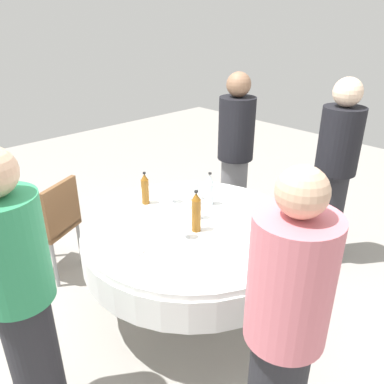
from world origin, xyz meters
The scene contains 19 objects.
ground_plane centered at (0.00, 0.00, 0.00)m, with size 10.00×10.00×0.00m, color gray.
dining_table centered at (0.00, 0.00, 0.60)m, with size 1.55×1.55×0.74m.
bottle_clear_far centered at (-0.13, 0.31, 0.86)m, with size 0.07×0.07×0.26m.
bottle_amber_near centered at (-0.48, -0.04, 0.86)m, with size 0.06×0.06×0.26m.
bottle_amber_front centered at (0.08, -0.04, 0.88)m, with size 0.06×0.06×0.30m.
wine_glass_inner centered at (-0.27, 0.29, 0.85)m, with size 0.07×0.07×0.15m.
wine_glass_left centered at (0.10, -0.16, 0.84)m, with size 0.07×0.07×0.15m.
wine_glass_right centered at (-0.36, 0.12, 0.84)m, with size 0.06×0.06×0.15m.
wine_glass_south centered at (-0.18, 0.15, 0.85)m, with size 0.06×0.06×0.15m.
wine_glass_rear centered at (-0.03, 0.09, 0.84)m, with size 0.07×0.07×0.14m.
plate_rear centered at (0.53, 0.12, 0.75)m, with size 0.23×0.23×0.04m.
plate_north centered at (-0.05, -0.51, 0.75)m, with size 0.23×0.23×0.02m.
plate_east centered at (-0.34, -0.43, 0.75)m, with size 0.23×0.23×0.02m.
spoon_near centered at (0.06, 0.30, 0.74)m, with size 0.18×0.02×0.01m, color silver.
person_far centered at (-0.54, 1.09, 0.85)m, with size 0.34×0.34×1.62m.
person_near centered at (1.09, -0.50, 0.84)m, with size 0.34×0.34×1.62m.
person_front centered at (0.05, -1.21, 0.84)m, with size 0.34×0.34×1.60m.
person_inner centered at (0.35, 1.33, 0.87)m, with size 0.34×0.34×1.65m.
chair_right centered at (-1.11, -0.53, 0.52)m, with size 0.53×0.53×0.87m.
Camera 1 is at (1.70, -1.62, 2.08)m, focal length 35.89 mm.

